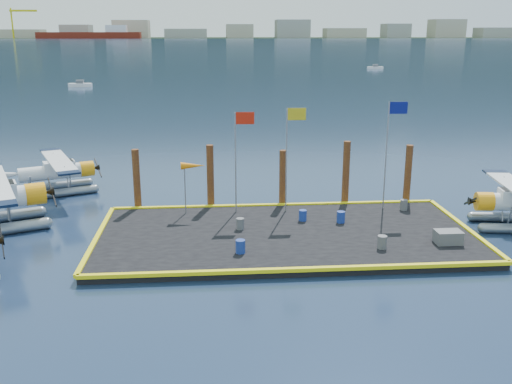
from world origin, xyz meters
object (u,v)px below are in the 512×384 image
piling_4 (408,176)px  drum_2 (341,217)px  flagpole_red (239,147)px  piling_0 (137,182)px  drum_4 (404,205)px  drum_3 (240,246)px  windsock (192,167)px  drum_5 (303,215)px  drum_1 (382,242)px  flagpole_yellow (290,144)px  crate (448,237)px  piling_1 (210,178)px  piling_2 (283,180)px  flagpole_blue (390,139)px  seaplane_c (54,174)px  piling_3 (346,175)px  drum_0 (240,224)px

piling_4 → drum_2: bearing=-142.1°
flagpole_red → piling_0: size_ratio=1.50×
piling_0 → drum_4: bearing=-7.0°
drum_3 → windsock: 7.42m
drum_3 → drum_5: drum_3 is taller
drum_1 → flagpole_yellow: size_ratio=0.11×
drum_5 → windsock: 7.01m
drum_5 → crate: bearing=-31.4°
drum_3 → crate: 10.68m
piling_0 → piling_4: (17.00, 0.00, 0.00)m
piling_0 → piling_1: size_ratio=0.95×
piling_2 → crate: bearing=-45.3°
drum_1 → piling_1: 11.83m
drum_5 → windsock: bearing=163.1°
drum_1 → drum_2: (-1.16, 4.10, -0.00)m
windsock → piling_1: size_ratio=0.74×
flagpole_red → piling_2: bearing=29.8°
flagpole_blue → piling_2: (-6.20, 1.60, -2.79)m
seaplane_c → flagpole_blue: 22.62m
windsock → piling_3: (9.53, 1.60, -1.08)m
seaplane_c → drum_4: (22.39, -6.86, -0.64)m
drum_5 → flagpole_red: flagpole_red is taller
drum_0 → flagpole_blue: size_ratio=0.09×
drum_5 → piling_0: bearing=160.2°
seaplane_c → piling_1: (10.73, -4.87, 0.74)m
seaplane_c → drum_2: 20.14m
piling_3 → piling_1: bearing=180.0°
drum_0 → windsock: bearing=130.3°
drum_5 → windsock: (-6.26, 1.90, 2.52)m
flagpole_blue → drum_4: bearing=-21.7°
drum_4 → flagpole_blue: 4.10m
flagpole_yellow → piling_2: flagpole_yellow is taller
drum_4 → drum_5: 6.61m
crate → flagpole_red: (-10.37, 6.07, 3.66)m
drum_5 → flagpole_yellow: 4.28m
drum_1 → piling_3: size_ratio=0.15×
drum_1 → piling_3: piling_3 is taller
drum_4 → piling_0: (-16.17, 1.99, 1.28)m
piling_0 → flagpole_red: bearing=-14.5°
crate → piling_3: (-3.58, 7.67, 1.42)m
crate → flagpole_yellow: bearing=140.5°
piling_4 → flagpole_red: bearing=-171.6°
flagpole_yellow → piling_3: size_ratio=1.44×
drum_3 → piling_1: 8.39m
piling_1 → piling_4: piling_1 is taller
piling_2 → drum_1: bearing=-63.8°
flagpole_yellow → windsock: bearing=180.0°
flagpole_blue → piling_3: (-2.20, 1.60, -2.54)m
flagpole_red → piling_0: flagpole_red is taller
flagpole_blue → piling_4: size_ratio=1.62×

